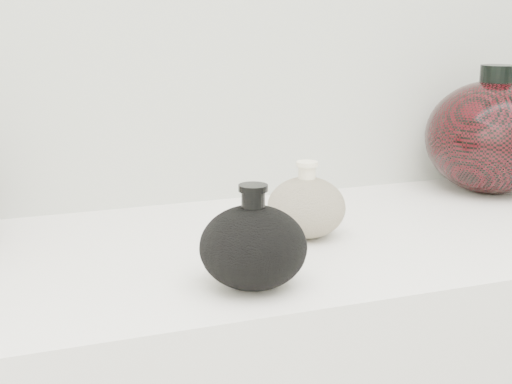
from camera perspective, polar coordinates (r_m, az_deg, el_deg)
name	(u,v)px	position (r m, az deg, el deg)	size (l,w,h in m)	color
black_gourd_vase	(253,246)	(0.85, -0.23, -4.36)	(0.17, 0.17, 0.13)	black
cream_gourd_vase	(306,207)	(1.04, 4.05, -1.18)	(0.13, 0.13, 0.11)	beige
right_round_pot	(492,136)	(1.36, 18.40, 4.25)	(0.30, 0.30, 0.23)	black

